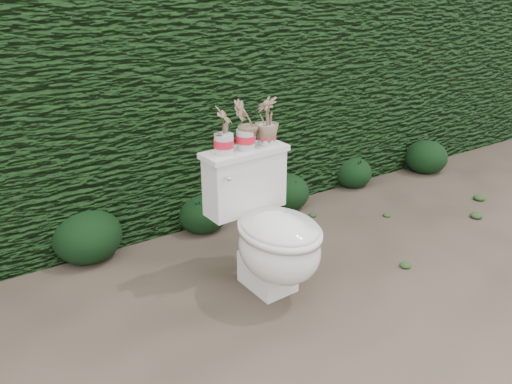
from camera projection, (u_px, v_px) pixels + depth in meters
ground at (286, 304)px, 2.74m from camera, size 60.00×60.00×0.00m
hedge at (159, 104)px, 3.65m from camera, size 8.00×1.00×1.60m
toilet at (270, 233)px, 2.75m from camera, size 0.51×0.70×0.78m
potted_plant_left at (224, 132)px, 2.64m from camera, size 0.15×0.15×0.25m
potted_plant_center at (246, 126)px, 2.71m from camera, size 0.14×0.12×0.26m
potted_plant_right at (267, 122)px, 2.79m from camera, size 0.17×0.17×0.26m
liriope_clump_2 at (86, 231)px, 3.15m from camera, size 0.44×0.44×0.35m
liriope_clump_3 at (202, 210)px, 3.52m from camera, size 0.35×0.35×0.28m
liriope_clump_4 at (286, 189)px, 3.87m from camera, size 0.36×0.36×0.29m
liriope_clump_5 at (352, 169)px, 4.29m from camera, size 0.34×0.34×0.27m
liriope_clump_6 at (426, 154)px, 4.60m from camera, size 0.39×0.39×0.31m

